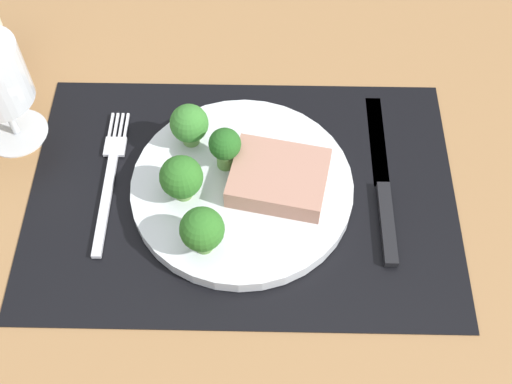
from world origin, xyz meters
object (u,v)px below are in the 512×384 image
(knife, at_px, (383,189))
(plate, at_px, (242,188))
(fork, at_px, (110,178))
(steak, at_px, (279,174))

(knife, bearing_deg, plate, -179.90)
(fork, bearing_deg, plate, -8.79)
(plate, height_order, knife, plate)
(steak, xyz_separation_m, knife, (0.12, 0.00, -0.03))
(fork, xyz_separation_m, knife, (0.30, -0.01, 0.00))
(fork, height_order, knife, knife)
(steak, bearing_deg, knife, 0.47)
(plate, relative_size, fork, 1.25)
(steak, distance_m, fork, 0.19)
(plate, height_order, fork, plate)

